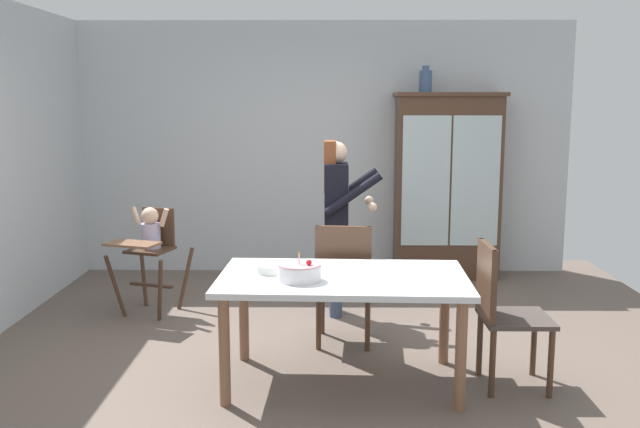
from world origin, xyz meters
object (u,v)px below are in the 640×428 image
at_px(china_cabinet, 447,186).
at_px(dining_chair_right_end, 501,305).
at_px(birthday_cake, 299,272).
at_px(adult_person, 337,206).
at_px(high_chair_with_toddler, 150,241).
at_px(serving_bowl, 270,269).
at_px(ceramic_vase, 426,81).
at_px(dining_chair_far_side, 344,276).
at_px(dining_table, 343,288).

distance_m(china_cabinet, dining_chair_right_end, 2.94).
bearing_deg(birthday_cake, dining_chair_right_end, 3.83).
bearing_deg(adult_person, dining_chair_right_end, -146.71).
relative_size(high_chair_with_toddler, adult_person, 0.62).
relative_size(birthday_cake, serving_bowl, 1.56).
relative_size(ceramic_vase, dining_chair_far_side, 0.28).
bearing_deg(adult_person, high_chair_with_toddler, 88.71).
height_order(dining_chair_far_side, dining_chair_right_end, same).
bearing_deg(dining_chair_right_end, dining_chair_far_side, 53.85).
distance_m(china_cabinet, dining_table, 3.11).
height_order(ceramic_vase, adult_person, ceramic_vase).
relative_size(ceramic_vase, dining_chair_right_end, 0.28).
bearing_deg(dining_chair_far_side, birthday_cake, 73.68).
relative_size(ceramic_vase, birthday_cake, 0.96).
bearing_deg(serving_bowl, dining_chair_far_side, 51.30).
height_order(adult_person, serving_bowl, adult_person).
bearing_deg(adult_person, china_cabinet, -41.80).
relative_size(ceramic_vase, dining_table, 0.16).
relative_size(serving_bowl, dining_chair_right_end, 0.19).
relative_size(adult_person, dining_chair_right_end, 1.59).
bearing_deg(birthday_cake, dining_table, 24.68).
xyz_separation_m(birthday_cake, serving_bowl, (-0.20, 0.19, -0.03)).
xyz_separation_m(china_cabinet, serving_bowl, (-1.65, -2.81, -0.21)).
xyz_separation_m(china_cabinet, dining_table, (-1.16, -2.87, -0.33)).
bearing_deg(dining_table, adult_person, 90.71).
bearing_deg(birthday_cake, dining_chair_far_side, 69.71).
bearing_deg(serving_bowl, ceramic_vase, 63.60).
height_order(birthday_cake, dining_chair_far_side, dining_chair_far_side).
xyz_separation_m(high_chair_with_toddler, dining_table, (1.66, -1.54, -0.00)).
xyz_separation_m(high_chair_with_toddler, dining_chair_far_side, (1.68, -0.85, -0.10)).
height_order(china_cabinet, dining_table, china_cabinet).
xyz_separation_m(dining_table, dining_chair_far_side, (0.02, 0.69, -0.10)).
distance_m(high_chair_with_toddler, adult_person, 1.67).
distance_m(ceramic_vase, high_chair_with_toddler, 3.22).
distance_m(china_cabinet, serving_bowl, 3.26).
xyz_separation_m(ceramic_vase, birthday_cake, (-1.19, -3.00, -1.27)).
height_order(dining_table, dining_chair_far_side, dining_chair_far_side).
relative_size(ceramic_vase, high_chair_with_toddler, 0.28).
bearing_deg(dining_table, birthday_cake, -155.32).
xyz_separation_m(ceramic_vase, dining_chair_far_side, (-0.89, -2.18, -1.51)).
relative_size(adult_person, dining_table, 0.92).
bearing_deg(serving_bowl, birthday_cake, -43.08).
xyz_separation_m(serving_bowl, dining_chair_right_end, (1.51, -0.10, -0.21)).
xyz_separation_m(high_chair_with_toddler, adult_person, (1.64, -0.02, 0.31)).
distance_m(high_chair_with_toddler, birthday_cake, 2.17).
bearing_deg(high_chair_with_toddler, serving_bowl, -33.89).
xyz_separation_m(dining_table, birthday_cake, (-0.28, -0.13, 0.14)).
height_order(china_cabinet, ceramic_vase, ceramic_vase).
height_order(birthday_cake, dining_chair_right_end, dining_chair_right_end).
relative_size(china_cabinet, dining_table, 1.18).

